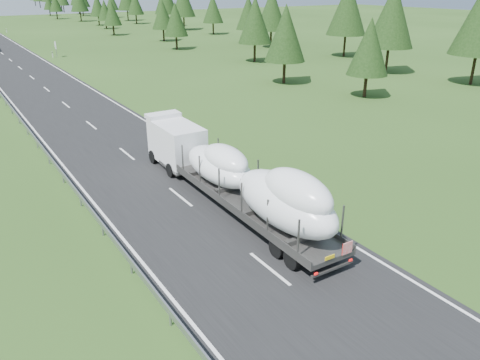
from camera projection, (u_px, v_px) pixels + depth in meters
highway_sign at (56, 46)px, 78.70m from camera, size 0.08×0.90×2.60m
tree_line_right at (169, 4)px, 113.60m from camera, size 28.52×313.21×12.66m
boat_truck at (236, 174)px, 25.74m from camera, size 2.81×18.19×4.00m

